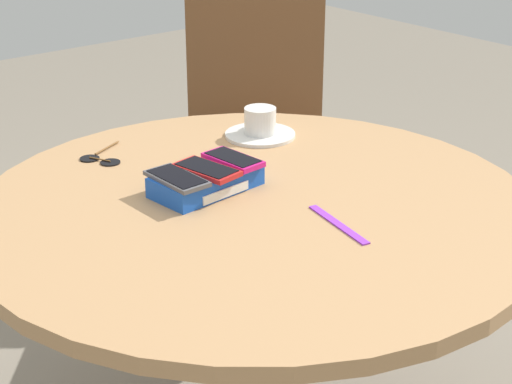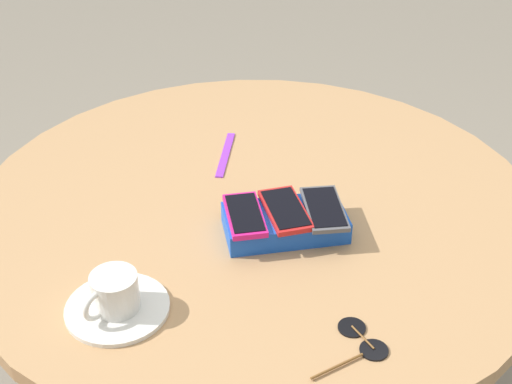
{
  "view_description": "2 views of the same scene",
  "coord_description": "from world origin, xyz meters",
  "px_view_note": "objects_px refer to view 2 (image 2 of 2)",
  "views": [
    {
      "loc": [
        -0.95,
        -1.17,
        1.4
      ],
      "look_at": [
        0.0,
        0.0,
        0.74
      ],
      "focal_mm": 60.0,
      "sensor_mm": 36.0,
      "label": 1
    },
    {
      "loc": [
        0.1,
        1.12,
        1.5
      ],
      "look_at": [
        0.0,
        0.0,
        0.74
      ],
      "focal_mm": 50.0,
      "sensor_mm": 36.0,
      "label": 2
    }
  ],
  "objects_px": {
    "phone_box": "(285,223)",
    "phone_red": "(285,210)",
    "sunglasses": "(360,341)",
    "saucer": "(117,308)",
    "phone_magenta": "(245,215)",
    "lanyard_strap": "(225,154)",
    "round_table": "(256,246)",
    "phone_gray": "(324,209)",
    "coffee_cup": "(114,292)"
  },
  "relations": [
    {
      "from": "phone_red",
      "to": "lanyard_strap",
      "type": "bearing_deg",
      "value": -71.39
    },
    {
      "from": "round_table",
      "to": "phone_box",
      "type": "distance_m",
      "value": 0.17
    },
    {
      "from": "phone_gray",
      "to": "phone_magenta",
      "type": "xyz_separation_m",
      "value": [
        0.14,
        0.01,
        0.0
      ]
    },
    {
      "from": "phone_red",
      "to": "saucer",
      "type": "height_order",
      "value": "phone_red"
    },
    {
      "from": "phone_red",
      "to": "sunglasses",
      "type": "bearing_deg",
      "value": 105.32
    },
    {
      "from": "phone_red",
      "to": "phone_box",
      "type": "bearing_deg",
      "value": 80.3
    },
    {
      "from": "phone_box",
      "to": "sunglasses",
      "type": "height_order",
      "value": "phone_box"
    },
    {
      "from": "phone_red",
      "to": "phone_magenta",
      "type": "xyz_separation_m",
      "value": [
        0.07,
        0.01,
        0.0
      ]
    },
    {
      "from": "round_table",
      "to": "lanyard_strap",
      "type": "relative_size",
      "value": 6.07
    },
    {
      "from": "round_table",
      "to": "phone_box",
      "type": "xyz_separation_m",
      "value": [
        -0.04,
        0.1,
        0.13
      ]
    },
    {
      "from": "phone_gray",
      "to": "coffee_cup",
      "type": "xyz_separation_m",
      "value": [
        0.36,
        0.18,
        -0.01
      ]
    },
    {
      "from": "phone_magenta",
      "to": "sunglasses",
      "type": "relative_size",
      "value": 1.08
    },
    {
      "from": "phone_box",
      "to": "phone_magenta",
      "type": "xyz_separation_m",
      "value": [
        0.07,
        0.01,
        0.03
      ]
    },
    {
      "from": "round_table",
      "to": "lanyard_strap",
      "type": "bearing_deg",
      "value": -74.24
    },
    {
      "from": "coffee_cup",
      "to": "phone_box",
      "type": "bearing_deg",
      "value": -147.72
    },
    {
      "from": "phone_gray",
      "to": "phone_red",
      "type": "bearing_deg",
      "value": -0.89
    },
    {
      "from": "saucer",
      "to": "coffee_cup",
      "type": "height_order",
      "value": "coffee_cup"
    },
    {
      "from": "sunglasses",
      "to": "round_table",
      "type": "bearing_deg",
      "value": -72.5
    },
    {
      "from": "phone_gray",
      "to": "phone_magenta",
      "type": "bearing_deg",
      "value": 3.49
    },
    {
      "from": "saucer",
      "to": "sunglasses",
      "type": "xyz_separation_m",
      "value": [
        -0.36,
        0.1,
        -0.0
      ]
    },
    {
      "from": "phone_red",
      "to": "coffee_cup",
      "type": "height_order",
      "value": "coffee_cup"
    },
    {
      "from": "lanyard_strap",
      "to": "sunglasses",
      "type": "distance_m",
      "value": 0.59
    },
    {
      "from": "phone_red",
      "to": "coffee_cup",
      "type": "xyz_separation_m",
      "value": [
        0.29,
        0.18,
        -0.01
      ]
    },
    {
      "from": "phone_red",
      "to": "phone_magenta",
      "type": "height_order",
      "value": "same"
    },
    {
      "from": "phone_red",
      "to": "phone_magenta",
      "type": "distance_m",
      "value": 0.07
    },
    {
      "from": "round_table",
      "to": "phone_magenta",
      "type": "relative_size",
      "value": 8.23
    },
    {
      "from": "saucer",
      "to": "lanyard_strap",
      "type": "height_order",
      "value": "saucer"
    },
    {
      "from": "round_table",
      "to": "phone_red",
      "type": "relative_size",
      "value": 7.62
    },
    {
      "from": "coffee_cup",
      "to": "lanyard_strap",
      "type": "distance_m",
      "value": 0.5
    },
    {
      "from": "phone_box",
      "to": "phone_magenta",
      "type": "distance_m",
      "value": 0.08
    },
    {
      "from": "phone_magenta",
      "to": "saucer",
      "type": "distance_m",
      "value": 0.28
    },
    {
      "from": "phone_magenta",
      "to": "sunglasses",
      "type": "height_order",
      "value": "phone_magenta"
    },
    {
      "from": "phone_magenta",
      "to": "coffee_cup",
      "type": "xyz_separation_m",
      "value": [
        0.21,
        0.17,
        -0.01
      ]
    },
    {
      "from": "phone_box",
      "to": "coffee_cup",
      "type": "xyz_separation_m",
      "value": [
        0.29,
        0.18,
        0.02
      ]
    },
    {
      "from": "round_table",
      "to": "lanyard_strap",
      "type": "xyz_separation_m",
      "value": [
        0.05,
        -0.18,
        0.11
      ]
    },
    {
      "from": "phone_box",
      "to": "phone_red",
      "type": "xyz_separation_m",
      "value": [
        -0.0,
        -0.0,
        0.03
      ]
    },
    {
      "from": "lanyard_strap",
      "to": "round_table",
      "type": "bearing_deg",
      "value": 105.76
    },
    {
      "from": "lanyard_strap",
      "to": "phone_gray",
      "type": "bearing_deg",
      "value": 120.37
    },
    {
      "from": "round_table",
      "to": "saucer",
      "type": "xyz_separation_m",
      "value": [
        0.24,
        0.28,
        0.11
      ]
    },
    {
      "from": "lanyard_strap",
      "to": "phone_red",
      "type": "bearing_deg",
      "value": 108.61
    },
    {
      "from": "phone_red",
      "to": "saucer",
      "type": "xyz_separation_m",
      "value": [
        0.29,
        0.18,
        -0.04
      ]
    },
    {
      "from": "round_table",
      "to": "phone_gray",
      "type": "bearing_deg",
      "value": 138.04
    },
    {
      "from": "phone_box",
      "to": "lanyard_strap",
      "type": "xyz_separation_m",
      "value": [
        0.09,
        -0.28,
        -0.02
      ]
    },
    {
      "from": "round_table",
      "to": "phone_box",
      "type": "relative_size",
      "value": 4.88
    },
    {
      "from": "lanyard_strap",
      "to": "sunglasses",
      "type": "height_order",
      "value": "sunglasses"
    },
    {
      "from": "phone_magenta",
      "to": "lanyard_strap",
      "type": "distance_m",
      "value": 0.29
    },
    {
      "from": "phone_magenta",
      "to": "sunglasses",
      "type": "xyz_separation_m",
      "value": [
        -0.15,
        0.27,
        -0.04
      ]
    },
    {
      "from": "phone_box",
      "to": "phone_magenta",
      "type": "height_order",
      "value": "phone_magenta"
    },
    {
      "from": "phone_magenta",
      "to": "phone_box",
      "type": "bearing_deg",
      "value": -174.48
    },
    {
      "from": "phone_magenta",
      "to": "lanyard_strap",
      "type": "bearing_deg",
      "value": -86.01
    }
  ]
}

